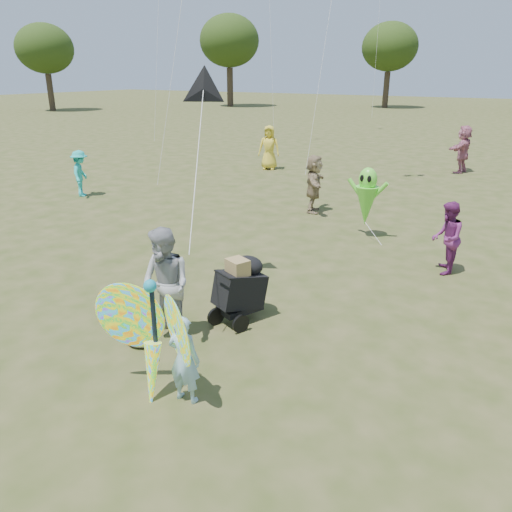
{
  "coord_description": "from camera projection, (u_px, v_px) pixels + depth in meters",
  "views": [
    {
      "loc": [
        3.68,
        -4.92,
        3.9
      ],
      "look_at": [
        -0.2,
        1.5,
        1.1
      ],
      "focal_mm": 35.0,
      "sensor_mm": 36.0,
      "label": 1
    }
  ],
  "objects": [
    {
      "name": "jogging_stroller",
      "position": [
        241.0,
        285.0,
        8.13
      ],
      "size": [
        0.75,
        1.14,
        1.09
      ],
      "rotation": [
        0.0,
        0.0,
        -0.39
      ],
      "color": "black",
      "rests_on": "ground"
    },
    {
      "name": "crowd_i",
      "position": [
        81.0,
        173.0,
        16.24
      ],
      "size": [
        1.02,
        1.11,
        1.49
      ],
      "primitive_type": "imported",
      "rotation": [
        0.0,
        0.0,
        2.2
      ],
      "color": "#21B4AD",
      "rests_on": "ground"
    },
    {
      "name": "butterfly_kite",
      "position": [
        153.0,
        339.0,
        6.14
      ],
      "size": [
        1.74,
        0.75,
        1.77
      ],
      "color": "orange",
      "rests_on": "ground"
    },
    {
      "name": "crowd_g",
      "position": [
        269.0,
        148.0,
        20.64
      ],
      "size": [
        1.02,
        0.83,
        1.8
      ],
      "primitive_type": "imported",
      "rotation": [
        0.0,
        0.0,
        0.34
      ],
      "color": "gold",
      "rests_on": "ground"
    },
    {
      "name": "alien_kite",
      "position": [
        366.0,
        199.0,
        12.1
      ],
      "size": [
        1.12,
        0.69,
        1.74
      ],
      "color": "#62DF34",
      "rests_on": "ground"
    },
    {
      "name": "adult_man",
      "position": [
        165.0,
        286.0,
        7.41
      ],
      "size": [
        0.99,
        0.85,
        1.77
      ],
      "primitive_type": "imported",
      "rotation": [
        0.0,
        0.0,
        -0.23
      ],
      "color": "#98989E",
      "rests_on": "ground"
    },
    {
      "name": "ground",
      "position": [
        213.0,
        362.0,
        7.09
      ],
      "size": [
        160.0,
        160.0,
        0.0
      ],
      "primitive_type": "plane",
      "color": "#51592B",
      "rests_on": "ground"
    },
    {
      "name": "delta_kite_rig",
      "position": [
        203.0,
        91.0,
        8.54
      ],
      "size": [
        1.62,
        2.36,
        2.58
      ],
      "color": "black",
      "rests_on": "ground"
    },
    {
      "name": "crowd_j",
      "position": [
        463.0,
        149.0,
        19.96
      ],
      "size": [
        0.85,
        1.81,
        1.88
      ],
      "primitive_type": "imported",
      "rotation": [
        0.0,
        0.0,
        4.54
      ],
      "color": "#B6687F",
      "rests_on": "ground"
    },
    {
      "name": "crowd_e",
      "position": [
        447.0,
        238.0,
        10.0
      ],
      "size": [
        0.7,
        0.82,
        1.48
      ],
      "primitive_type": "imported",
      "rotation": [
        0.0,
        0.0,
        4.92
      ],
      "color": "#712564",
      "rests_on": "ground"
    },
    {
      "name": "grey_bag",
      "position": [
        140.0,
        340.0,
        7.54
      ],
      "size": [
        0.46,
        0.38,
        0.15
      ],
      "primitive_type": "ellipsoid",
      "color": "gray",
      "rests_on": "ground"
    },
    {
      "name": "crowd_d",
      "position": [
        314.0,
        184.0,
        14.37
      ],
      "size": [
        1.01,
        1.61,
        1.66
      ],
      "primitive_type": "imported",
      "rotation": [
        0.0,
        0.0,
        1.94
      ],
      "color": "#967E5C",
      "rests_on": "ground"
    },
    {
      "name": "child_girl",
      "position": [
        184.0,
        359.0,
        6.09
      ],
      "size": [
        0.46,
        0.33,
        1.16
      ],
      "primitive_type": "imported",
      "rotation": [
        0.0,
        0.0,
        3.27
      ],
      "color": "#94C5D2",
      "rests_on": "ground"
    }
  ]
}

